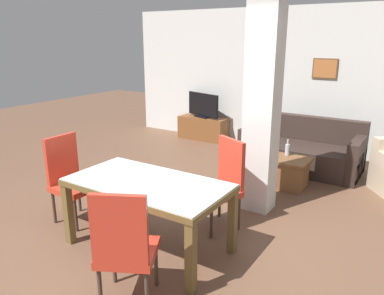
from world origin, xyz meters
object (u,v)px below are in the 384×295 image
at_px(dining_chair_far_right, 222,181).
at_px(sofa, 301,152).
at_px(dining_table, 148,195).
at_px(bottle, 287,149).
at_px(dining_chair_head_left, 70,176).
at_px(tv_stand, 203,128).
at_px(tv_screen, 203,106).
at_px(coffee_table, 286,172).
at_px(dining_chair_near_right, 125,245).

distance_m(dining_chair_far_right, sofa, 2.54).
distance_m(dining_table, bottle, 2.62).
relative_size(dining_chair_head_left, tv_stand, 0.97).
bearing_deg(dining_chair_far_right, bottle, -70.12).
bearing_deg(tv_stand, tv_screen, 180.00).
height_order(dining_table, bottle, dining_table).
height_order(coffee_table, bottle, bottle).
xyz_separation_m(dining_table, bottle, (0.59, 2.55, -0.06)).
height_order(dining_chair_head_left, tv_stand, dining_chair_head_left).
distance_m(coffee_table, bottle, 0.34).
xyz_separation_m(dining_table, coffee_table, (0.64, 2.41, -0.36)).
relative_size(dining_chair_far_right, coffee_table, 1.61).
relative_size(dining_chair_far_right, tv_screen, 1.21).
relative_size(dining_table, sofa, 0.87).
relative_size(dining_chair_far_right, bottle, 4.27).
bearing_deg(tv_screen, dining_chair_near_right, 131.44).
distance_m(dining_chair_far_right, tv_screen, 3.92).
distance_m(dining_table, dining_chair_far_right, 0.94).
distance_m(dining_table, dining_chair_head_left, 1.19).
relative_size(dining_chair_near_right, coffee_table, 1.61).
bearing_deg(coffee_table, sofa, 93.95).
xyz_separation_m(sofa, tv_stand, (-2.37, 0.71, -0.04)).
xyz_separation_m(dining_chair_near_right, sofa, (0.16, 4.16, -0.27)).
bearing_deg(dining_chair_head_left, tv_stand, -171.43).
xyz_separation_m(dining_chair_head_left, tv_screen, (-0.61, 4.07, 0.18)).
xyz_separation_m(dining_chair_head_left, tv_stand, (-0.61, 4.07, -0.31)).
bearing_deg(tv_stand, coffee_table, -34.35).
xyz_separation_m(dining_chair_far_right, bottle, (0.18, 1.71, -0.02)).
height_order(coffee_table, tv_screen, tv_screen).
height_order(sofa, tv_stand, sofa).
relative_size(coffee_table, tv_stand, 0.60).
bearing_deg(coffee_table, dining_table, -104.86).
height_order(dining_chair_near_right, dining_chair_far_right, same).
height_order(dining_chair_near_right, tv_screen, dining_chair_near_right).
relative_size(sofa, bottle, 7.84).
bearing_deg(tv_stand, dining_chair_near_right, -65.57).
bearing_deg(bottle, dining_chair_head_left, -124.79).
height_order(dining_chair_far_right, tv_screen, dining_chair_far_right).
xyz_separation_m(dining_chair_near_right, bottle, (0.18, 3.35, -0.02)).
distance_m(dining_table, tv_stand, 4.47).
bearing_deg(dining_chair_near_right, tv_stand, 87.12).
bearing_deg(coffee_table, dining_chair_far_right, -98.38).
bearing_deg(bottle, dining_table, -102.96).
xyz_separation_m(dining_chair_far_right, tv_stand, (-2.21, 3.23, -0.31)).
distance_m(dining_chair_head_left, tv_screen, 4.12).
distance_m(dining_chair_head_left, tv_stand, 4.13).
relative_size(dining_table, dining_chair_head_left, 1.59).
xyz_separation_m(sofa, tv_screen, (-2.37, 0.71, 0.45)).
bearing_deg(dining_chair_head_left, sofa, 152.36).
distance_m(dining_table, dining_chair_near_right, 0.90).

